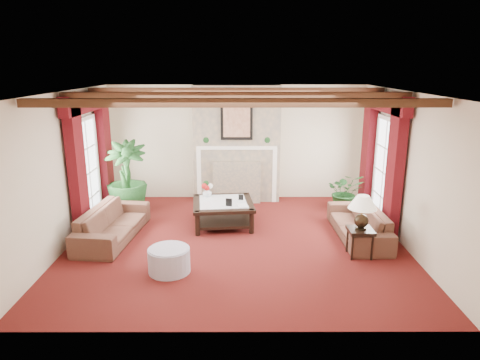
{
  "coord_description": "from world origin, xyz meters",
  "views": [
    {
      "loc": [
        0.06,
        -7.29,
        3.14
      ],
      "look_at": [
        0.07,
        0.4,
        1.06
      ],
      "focal_mm": 32.0,
      "sensor_mm": 36.0,
      "label": 1
    }
  ],
  "objects_px": {
    "sofa_left": "(112,218)",
    "coffee_table": "(223,213)",
    "side_table": "(360,242)",
    "ottoman": "(169,260)",
    "potted_palm": "(127,193)",
    "sofa_right": "(359,218)"
  },
  "relations": [
    {
      "from": "coffee_table",
      "to": "side_table",
      "type": "distance_m",
      "value": 2.78
    },
    {
      "from": "coffee_table",
      "to": "side_table",
      "type": "xyz_separation_m",
      "value": [
        2.36,
        -1.47,
        0.0
      ]
    },
    {
      "from": "sofa_left",
      "to": "potted_palm",
      "type": "xyz_separation_m",
      "value": [
        -0.09,
        1.46,
        0.05
      ]
    },
    {
      "from": "sofa_right",
      "to": "coffee_table",
      "type": "xyz_separation_m",
      "value": [
        -2.56,
        0.66,
        -0.14
      ]
    },
    {
      "from": "sofa_left",
      "to": "sofa_right",
      "type": "xyz_separation_m",
      "value": [
        4.59,
        0.04,
        -0.02
      ]
    },
    {
      "from": "side_table",
      "to": "ottoman",
      "type": "distance_m",
      "value": 3.18
    },
    {
      "from": "sofa_left",
      "to": "coffee_table",
      "type": "relative_size",
      "value": 1.75
    },
    {
      "from": "side_table",
      "to": "ottoman",
      "type": "bearing_deg",
      "value": -169.75
    },
    {
      "from": "potted_palm",
      "to": "sofa_right",
      "type": "bearing_deg",
      "value": -16.96
    },
    {
      "from": "sofa_right",
      "to": "side_table",
      "type": "bearing_deg",
      "value": -14.8
    },
    {
      "from": "sofa_left",
      "to": "sofa_right",
      "type": "height_order",
      "value": "sofa_left"
    },
    {
      "from": "coffee_table",
      "to": "sofa_right",
      "type": "bearing_deg",
      "value": -19.94
    },
    {
      "from": "sofa_left",
      "to": "ottoman",
      "type": "relative_size",
      "value": 3.17
    },
    {
      "from": "ottoman",
      "to": "potted_palm",
      "type": "bearing_deg",
      "value": 115.62
    },
    {
      "from": "potted_palm",
      "to": "side_table",
      "type": "xyz_separation_m",
      "value": [
        4.47,
        -2.24,
        -0.2
      ]
    },
    {
      "from": "sofa_left",
      "to": "ottoman",
      "type": "xyz_separation_m",
      "value": [
        1.26,
        -1.34,
        -0.2
      ]
    },
    {
      "from": "sofa_right",
      "to": "ottoman",
      "type": "relative_size",
      "value": 2.98
    },
    {
      "from": "sofa_left",
      "to": "side_table",
      "type": "distance_m",
      "value": 4.46
    },
    {
      "from": "sofa_left",
      "to": "potted_palm",
      "type": "relative_size",
      "value": 1.25
    },
    {
      "from": "potted_palm",
      "to": "sofa_left",
      "type": "bearing_deg",
      "value": -86.54
    },
    {
      "from": "side_table",
      "to": "sofa_left",
      "type": "bearing_deg",
      "value": 169.93
    },
    {
      "from": "sofa_right",
      "to": "potted_palm",
      "type": "distance_m",
      "value": 4.89
    }
  ]
}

